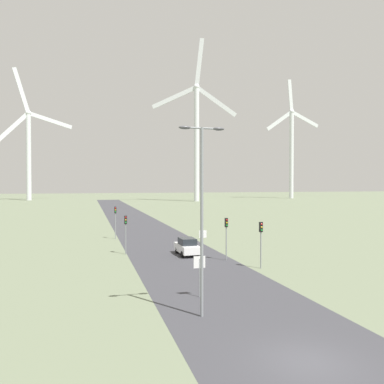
# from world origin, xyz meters

# --- Properties ---
(ground_plane) EXTENTS (600.00, 600.00, 0.00)m
(ground_plane) POSITION_xyz_m (0.00, 0.00, 0.00)
(ground_plane) COLOR #667056
(road_surface) EXTENTS (10.00, 240.00, 0.01)m
(road_surface) POSITION_xyz_m (0.00, 48.00, 0.00)
(road_surface) COLOR #38383D
(road_surface) RESTS_ON ground
(streetlamp) EXTENTS (2.70, 0.32, 10.81)m
(streetlamp) POSITION_xyz_m (-2.77, 6.42, 6.66)
(streetlamp) COLOR gray
(streetlamp) RESTS_ON ground
(stop_sign_near) EXTENTS (0.81, 0.07, 2.75)m
(stop_sign_near) POSITION_xyz_m (-1.84, 9.97, 1.93)
(stop_sign_near) COLOR gray
(stop_sign_near) RESTS_ON ground
(stop_sign_far) EXTENTS (0.81, 0.07, 2.66)m
(stop_sign_far) POSITION_xyz_m (2.72, 23.92, 1.86)
(stop_sign_far) COLOR gray
(stop_sign_far) RESTS_ON ground
(traffic_light_post_near_left) EXTENTS (0.28, 0.34, 4.16)m
(traffic_light_post_near_left) POSITION_xyz_m (-5.12, 26.63, 3.05)
(traffic_light_post_near_left) COLOR gray
(traffic_light_post_near_left) RESTS_ON ground
(traffic_light_post_near_right) EXTENTS (0.28, 0.34, 4.17)m
(traffic_light_post_near_right) POSITION_xyz_m (5.89, 16.61, 3.05)
(traffic_light_post_near_right) COLOR gray
(traffic_light_post_near_right) RESTS_ON ground
(traffic_light_post_mid_left) EXTENTS (0.28, 0.33, 4.45)m
(traffic_light_post_mid_left) POSITION_xyz_m (-5.39, 38.27, 3.25)
(traffic_light_post_mid_left) COLOR gray
(traffic_light_post_mid_left) RESTS_ON ground
(traffic_light_post_mid_right) EXTENTS (0.28, 0.34, 4.20)m
(traffic_light_post_mid_right) POSITION_xyz_m (4.16, 20.74, 3.07)
(traffic_light_post_mid_right) COLOR gray
(traffic_light_post_mid_right) RESTS_ON ground
(car_approaching) EXTENTS (1.92, 4.15, 1.83)m
(car_approaching) POSITION_xyz_m (1.13, 24.48, 0.91)
(car_approaching) COLOR white
(car_approaching) RESTS_ON ground
(wind_turbine_left) EXTENTS (32.77, 13.29, 60.10)m
(wind_turbine_left) POSITION_xyz_m (-35.26, 172.36, 25.45)
(wind_turbine_left) COLOR silver
(wind_turbine_left) RESTS_ON ground
(wind_turbine_center) EXTENTS (34.83, 12.93, 70.17)m
(wind_turbine_center) POSITION_xyz_m (36.36, 141.66, 30.39)
(wind_turbine_center) COLOR silver
(wind_turbine_center) RESTS_ON ground
(wind_turbine_right) EXTENTS (29.68, 2.60, 61.97)m
(wind_turbine_right) POSITION_xyz_m (93.81, 161.09, 27.55)
(wind_turbine_right) COLOR silver
(wind_turbine_right) RESTS_ON ground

